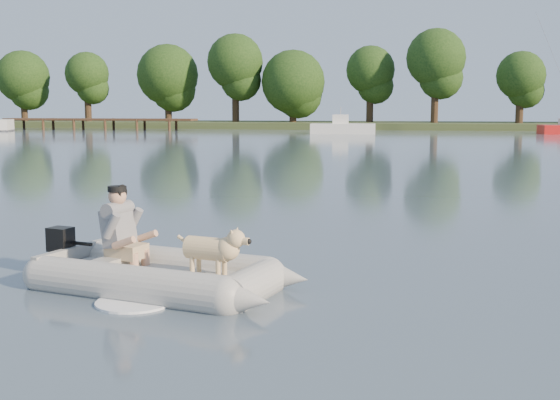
% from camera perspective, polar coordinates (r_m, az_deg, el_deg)
% --- Properties ---
extents(water, '(160.00, 160.00, 0.00)m').
position_cam_1_polar(water, '(7.79, -7.46, -7.66)').
color(water, slate).
rests_on(water, ground).
extents(shore_bank, '(160.00, 12.00, 0.70)m').
position_cam_1_polar(shore_bank, '(69.18, 9.30, 5.97)').
color(shore_bank, '#47512D').
rests_on(shore_bank, water).
extents(dock, '(18.00, 2.00, 1.04)m').
position_cam_1_polar(dock, '(65.61, -14.50, 5.98)').
color(dock, '#4C331E').
rests_on(dock, water).
extents(treeline, '(90.62, 7.35, 9.27)m').
position_cam_1_polar(treeline, '(68.46, 15.93, 9.98)').
color(treeline, '#332316').
rests_on(treeline, shore_bank).
extents(dinghy, '(4.81, 3.95, 1.22)m').
position_cam_1_polar(dinghy, '(7.99, -9.56, -3.55)').
color(dinghy, '#9A9A95').
rests_on(dinghy, water).
extents(man, '(0.74, 0.67, 0.94)m').
position_cam_1_polar(man, '(8.34, -12.91, -1.99)').
color(man, slate).
rests_on(man, dinghy).
extents(dog, '(0.86, 0.46, 0.54)m').
position_cam_1_polar(dog, '(7.74, -5.86, -4.28)').
color(dog, tan).
rests_on(dog, dinghy).
extents(outboard_motor, '(0.41, 0.33, 0.69)m').
position_cam_1_polar(outboard_motor, '(8.91, -17.36, -4.21)').
color(outboard_motor, black).
rests_on(outboard_motor, dinghy).
extents(motorboat, '(5.25, 2.28, 2.18)m').
position_cam_1_polar(motorboat, '(54.60, 5.15, 6.42)').
color(motorboat, white).
rests_on(motorboat, water).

